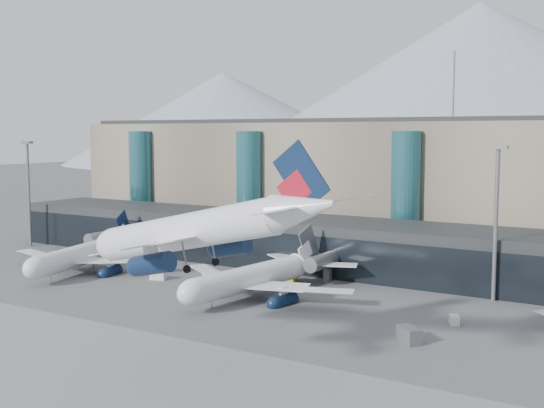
{
  "coord_description": "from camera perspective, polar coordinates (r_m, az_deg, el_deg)",
  "views": [
    {
      "loc": [
        55.92,
        -64.93,
        27.69
      ],
      "look_at": [
        -2.98,
        32.0,
        15.74
      ],
      "focal_mm": 45.0,
      "sensor_mm": 36.0,
      "label": 1
    }
  ],
  "objects": [
    {
      "name": "hero_jet",
      "position": [
        77.5,
        -5.13,
        -1.31
      ],
      "size": [
        36.16,
        36.92,
        11.91
      ],
      "rotation": [
        0.0,
        -0.21,
        -0.06
      ],
      "color": "white",
      "rests_on": "ground"
    },
    {
      "name": "teal_towers",
      "position": [
        156.59,
        4.23,
        0.98
      ],
      "size": [
        116.4,
        19.4,
        46.0
      ],
      "color": "#265F6A",
      "rests_on": "ground"
    },
    {
      "name": "concourse",
      "position": [
        136.71,
        6.69,
        -3.59
      ],
      "size": [
        170.0,
        27.0,
        10.0
      ],
      "color": "black",
      "rests_on": "ground"
    },
    {
      "name": "veh_c",
      "position": [
        93.42,
        11.41,
        -10.68
      ],
      "size": [
        4.13,
        3.92,
        2.08
      ],
      "primitive_type": "cube",
      "rotation": [
        0.0,
        0.0,
        -0.7
      ],
      "color": "#49494E",
      "rests_on": "ground"
    },
    {
      "name": "lightmast_left",
      "position": [
        175.31,
        -19.7,
        1.32
      ],
      "size": [
        3.0,
        1.2,
        25.6
      ],
      "color": "slate",
      "rests_on": "ground"
    },
    {
      "name": "ground",
      "position": [
        90.05,
        -9.19,
        -11.97
      ],
      "size": [
        900.0,
        900.0,
        0.0
      ],
      "primitive_type": "plane",
      "color": "#515154",
      "rests_on": "ground"
    },
    {
      "name": "veh_g",
      "position": [
        103.4,
        15.0,
        -9.36
      ],
      "size": [
        2.09,
        2.57,
        1.3
      ],
      "primitive_type": "cube",
      "rotation": [
        0.0,
        0.0,
        -1.16
      ],
      "color": "silver",
      "rests_on": "ground"
    },
    {
      "name": "veh_a",
      "position": [
        131.0,
        -9.51,
        -5.91
      ],
      "size": [
        3.25,
        2.4,
        1.63
      ],
      "primitive_type": "cube",
      "rotation": [
        0.0,
        0.0,
        0.3
      ],
      "color": "silver",
      "rests_on": "ground"
    },
    {
      "name": "veh_f",
      "position": [
        159.26,
        -17.58,
        -3.94
      ],
      "size": [
        2.4,
        3.62,
        1.86
      ],
      "primitive_type": "cube",
      "rotation": [
        0.0,
        0.0,
        1.77
      ],
      "color": "#49494E",
      "rests_on": "ground"
    },
    {
      "name": "jet_parked_left",
      "position": [
        143.3,
        -15.0,
        -3.48
      ],
      "size": [
        36.66,
        37.51,
        12.07
      ],
      "rotation": [
        0.0,
        0.0,
        1.78
      ],
      "color": "white",
      "rests_on": "ground"
    },
    {
      "name": "runway_markings",
      "position": [
        79.9,
        -16.41,
        -14.48
      ],
      "size": [
        128.0,
        1.0,
        0.02
      ],
      "color": "gold",
      "rests_on": "ground"
    },
    {
      "name": "runway_strip",
      "position": [
        79.91,
        -16.41,
        -14.5
      ],
      "size": [
        400.0,
        40.0,
        0.04
      ],
      "primitive_type": "cube",
      "color": "slate",
      "rests_on": "ground"
    },
    {
      "name": "jet_parked_mid",
      "position": [
        117.2,
        -0.7,
        -5.35
      ],
      "size": [
        37.46,
        37.47,
        12.17
      ],
      "rotation": [
        0.0,
        0.0,
        1.44
      ],
      "color": "white",
      "rests_on": "ground"
    },
    {
      "name": "lightmast_mid",
      "position": [
        116.63,
        18.24,
        -0.82
      ],
      "size": [
        3.0,
        1.2,
        25.6
      ],
      "color": "slate",
      "rests_on": "ground"
    },
    {
      "name": "veh_b",
      "position": [
        127.41,
        1.64,
        -6.19
      ],
      "size": [
        2.1,
        2.9,
        1.52
      ],
      "primitive_type": "cube",
      "rotation": [
        0.0,
        0.0,
        1.77
      ],
      "color": "gold",
      "rests_on": "ground"
    },
    {
      "name": "terminal_main",
      "position": [
        175.22,
        3.7,
        1.99
      ],
      "size": [
        130.0,
        30.0,
        31.0
      ],
      "color": "gray",
      "rests_on": "ground"
    }
  ]
}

